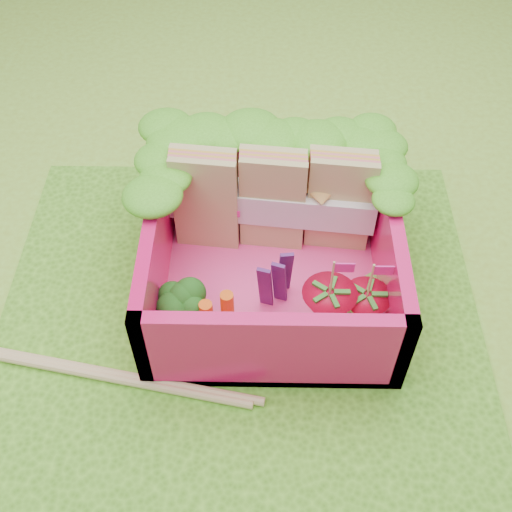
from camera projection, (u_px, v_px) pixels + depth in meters
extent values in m
plane|color=#89B332|center=(239.00, 334.00, 3.44)|extent=(14.00, 14.00, 0.00)
cube|color=#4E9321|center=(239.00, 333.00, 3.43)|extent=(2.60, 2.60, 0.03)
cube|color=#FF4191|center=(271.00, 282.00, 3.61)|extent=(1.30, 1.30, 0.05)
cube|color=#E7135F|center=(272.00, 175.00, 3.81)|extent=(1.30, 0.07, 0.55)
cube|color=#E7135F|center=(272.00, 352.00, 3.02)|extent=(1.30, 0.07, 0.55)
cube|color=#E7135F|center=(157.00, 252.00, 3.42)|extent=(0.07, 1.30, 0.55)
cube|color=#E7135F|center=(387.00, 255.00, 3.41)|extent=(0.07, 1.30, 0.55)
ellipsoid|color=#439B1C|center=(183.00, 134.00, 3.54)|extent=(0.30, 0.30, 0.11)
ellipsoid|color=#439B1C|center=(205.00, 134.00, 3.54)|extent=(0.30, 0.30, 0.11)
ellipsoid|color=#439B1C|center=(228.00, 134.00, 3.54)|extent=(0.30, 0.30, 0.11)
ellipsoid|color=#439B1C|center=(251.00, 134.00, 3.54)|extent=(0.30, 0.30, 0.11)
ellipsoid|color=#439B1C|center=(273.00, 134.00, 3.54)|extent=(0.30, 0.30, 0.11)
ellipsoid|color=#439B1C|center=(296.00, 135.00, 3.54)|extent=(0.30, 0.30, 0.11)
ellipsoid|color=#439B1C|center=(318.00, 135.00, 3.54)|extent=(0.30, 0.30, 0.11)
ellipsoid|color=#439B1C|center=(341.00, 135.00, 3.54)|extent=(0.30, 0.30, 0.11)
ellipsoid|color=#439B1C|center=(364.00, 135.00, 3.53)|extent=(0.30, 0.30, 0.11)
ellipsoid|color=#439B1C|center=(158.00, 194.00, 3.23)|extent=(0.27, 0.27, 0.10)
ellipsoid|color=#439B1C|center=(162.00, 175.00, 3.32)|extent=(0.27, 0.27, 0.10)
ellipsoid|color=#439B1C|center=(164.00, 157.00, 3.42)|extent=(0.27, 0.27, 0.10)
ellipsoid|color=#439B1C|center=(167.00, 140.00, 3.51)|extent=(0.27, 0.27, 0.10)
ellipsoid|color=#439B1C|center=(170.00, 124.00, 3.60)|extent=(0.27, 0.27, 0.10)
ellipsoid|color=#439B1C|center=(389.00, 197.00, 3.22)|extent=(0.27, 0.27, 0.10)
ellipsoid|color=#439B1C|center=(385.00, 178.00, 3.31)|extent=(0.27, 0.27, 0.10)
ellipsoid|color=#439B1C|center=(382.00, 160.00, 3.40)|extent=(0.27, 0.27, 0.10)
ellipsoid|color=#439B1C|center=(379.00, 143.00, 3.49)|extent=(0.27, 0.27, 0.10)
ellipsoid|color=#439B1C|center=(377.00, 126.00, 3.58)|extent=(0.27, 0.27, 0.10)
cube|color=tan|center=(206.00, 199.00, 3.55)|extent=(0.37, 0.19, 0.63)
cube|color=tan|center=(272.00, 199.00, 3.55)|extent=(0.37, 0.19, 0.63)
cube|color=tan|center=(339.00, 200.00, 3.55)|extent=(0.37, 0.19, 0.63)
cube|color=white|center=(272.00, 203.00, 3.57)|extent=(1.16, 0.29, 0.20)
cylinder|color=#619447|center=(189.00, 314.00, 3.34)|extent=(0.12, 0.12, 0.15)
ellipsoid|color=#124713|center=(187.00, 299.00, 3.24)|extent=(0.34, 0.34, 0.12)
cylinder|color=orange|center=(207.00, 319.00, 3.27)|extent=(0.07, 0.07, 0.25)
cylinder|color=orange|center=(227.00, 310.00, 3.29)|extent=(0.07, 0.07, 0.27)
cube|color=#401857|center=(265.00, 287.00, 3.31)|extent=(0.07, 0.04, 0.38)
cube|color=#401857|center=(280.00, 282.00, 3.33)|extent=(0.07, 0.04, 0.38)
cube|color=#401857|center=(285.00, 272.00, 3.38)|extent=(0.07, 0.03, 0.38)
cone|color=red|center=(327.00, 309.00, 3.28)|extent=(0.28, 0.28, 0.28)
cylinder|color=tan|center=(332.00, 278.00, 3.08)|extent=(0.01, 0.01, 0.24)
cube|color=#EC2796|center=(344.00, 268.00, 3.02)|extent=(0.10, 0.01, 0.06)
cone|color=red|center=(364.00, 310.00, 3.30)|extent=(0.25, 0.25, 0.25)
cylinder|color=tan|center=(371.00, 281.00, 3.12)|extent=(0.01, 0.01, 0.24)
cube|color=#EC2796|center=(384.00, 270.00, 3.05)|extent=(0.10, 0.01, 0.06)
cube|color=#69B539|center=(362.00, 286.00, 3.52)|extent=(0.30, 0.24, 0.05)
cube|color=#69B539|center=(366.00, 318.00, 3.39)|extent=(0.32, 0.20, 0.05)
cube|color=#69B539|center=(306.00, 333.00, 3.33)|extent=(0.26, 0.29, 0.05)
cube|color=#E2B47C|center=(60.00, 368.00, 3.25)|extent=(1.98, 0.43, 0.05)
cube|color=#E2B47C|center=(71.00, 365.00, 3.26)|extent=(1.98, 0.43, 0.05)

